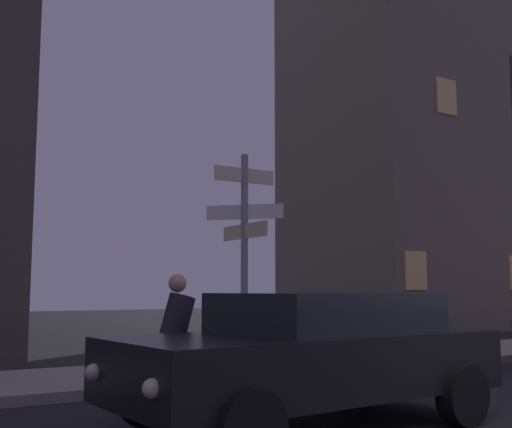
% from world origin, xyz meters
% --- Properties ---
extents(sidewalk_kerb, '(40.00, 2.62, 0.14)m').
position_xyz_m(sidewalk_kerb, '(0.00, 6.14, 0.07)').
color(sidewalk_kerb, '#9E9991').
rests_on(sidewalk_kerb, ground_plane).
extents(signpost, '(1.12, 1.39, 3.52)m').
position_xyz_m(signpost, '(-0.24, 5.54, 2.20)').
color(signpost, gray).
rests_on(signpost, sidewalk_kerb).
extents(car_near_right, '(4.37, 2.26, 1.39)m').
position_xyz_m(car_near_right, '(-1.45, 2.04, 0.76)').
color(car_near_right, black).
rests_on(car_near_right, ground_plane).
extents(cyclist, '(1.82, 0.35, 1.61)m').
position_xyz_m(cyclist, '(-2.25, 3.61, 0.75)').
color(cyclist, black).
rests_on(cyclist, ground_plane).
extents(building_right_block, '(8.18, 6.75, 20.41)m').
position_xyz_m(building_right_block, '(12.25, 14.24, 10.20)').
color(building_right_block, '#6B6056').
rests_on(building_right_block, ground_plane).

